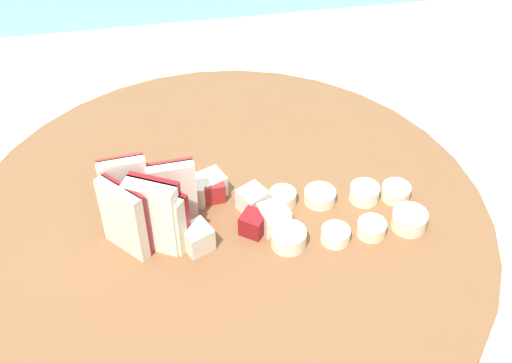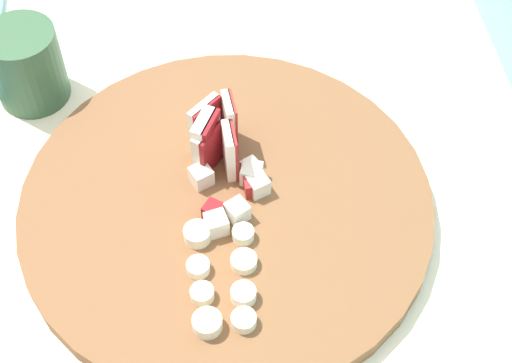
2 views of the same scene
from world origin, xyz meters
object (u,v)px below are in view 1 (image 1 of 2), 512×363
cutting_board (226,230)px  apple_dice_pile (222,204)px  banana_slice_rows (348,214)px  apple_wedge_fan (149,208)px

cutting_board → apple_dice_pile: apple_dice_pile is taller
cutting_board → banana_slice_rows: bearing=-8.2°
cutting_board → apple_wedge_fan: (-0.06, -0.01, 0.04)m
apple_wedge_fan → banana_slice_rows: (0.16, -0.01, -0.02)m
cutting_board → banana_slice_rows: (0.10, -0.01, 0.02)m
apple_dice_pile → banana_slice_rows: size_ratio=0.74×
banana_slice_rows → apple_wedge_fan: bearing=176.9°
apple_wedge_fan → banana_slice_rows: apple_wedge_fan is taller
banana_slice_rows → cutting_board: bearing=171.8°
cutting_board → apple_wedge_fan: bearing=-174.7°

